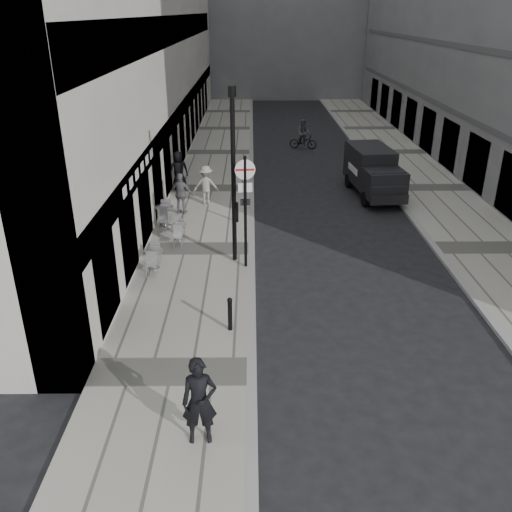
{
  "coord_description": "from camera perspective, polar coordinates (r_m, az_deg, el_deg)",
  "views": [
    {
      "loc": [
        0.02,
        -8.4,
        8.31
      ],
      "look_at": [
        0.14,
        6.81,
        1.4
      ],
      "focal_mm": 38.0,
      "sensor_mm": 36.0,
      "label": 1
    }
  ],
  "objects": [
    {
      "name": "cafe_table_mid",
      "position": [
        21.19,
        -8.08,
        2.62
      ],
      "size": [
        0.62,
        1.4,
        0.8
      ],
      "color": "silver",
      "rests_on": "sidewalk"
    },
    {
      "name": "cyclist",
      "position": [
        36.36,
        5.0,
        12.33
      ],
      "size": [
        1.86,
        1.02,
        1.91
      ],
      "rotation": [
        0.0,
        0.0,
        -0.24
      ],
      "color": "black",
      "rests_on": "ground"
    },
    {
      "name": "panel_van",
      "position": [
        27.17,
        12.21,
        8.85
      ],
      "size": [
        2.21,
        4.92,
        2.25
      ],
      "rotation": [
        0.0,
        0.0,
        0.1
      ],
      "color": "black",
      "rests_on": "ground"
    },
    {
      "name": "pedestrian_a",
      "position": [
        23.94,
        -7.88,
        6.5
      ],
      "size": [
        1.15,
        0.71,
        1.83
      ],
      "primitive_type": "imported",
      "rotation": [
        0.0,
        0.0,
        2.88
      ],
      "color": "slate",
      "rests_on": "sidewalk"
    },
    {
      "name": "ground",
      "position": [
        11.82,
        -0.44,
        -20.25
      ],
      "size": [
        120.0,
        120.0,
        0.0
      ],
      "primitive_type": "plane",
      "color": "black",
      "rests_on": "ground"
    },
    {
      "name": "bollard_far",
      "position": [
        22.93,
        -1.99,
        4.58
      ],
      "size": [
        0.11,
        0.11,
        0.82
      ],
      "primitive_type": "cylinder",
      "color": "black",
      "rests_on": "sidewalk"
    },
    {
      "name": "cafe_table_far",
      "position": [
        22.81,
        -9.59,
        4.36
      ],
      "size": [
        0.76,
        1.71,
        0.97
      ],
      "color": "#A9A9AB",
      "rests_on": "sidewalk"
    },
    {
      "name": "bollard_near",
      "position": [
        15.16,
        -2.75,
        -6.21
      ],
      "size": [
        0.13,
        0.13,
        0.94
      ],
      "primitive_type": "cylinder",
      "color": "black",
      "rests_on": "sidewalk"
    },
    {
      "name": "cafe_table_near",
      "position": [
        19.0,
        -10.71,
        -0.15
      ],
      "size": [
        0.65,
        1.47,
        0.84
      ],
      "color": "silver",
      "rests_on": "sidewalk"
    },
    {
      "name": "sidewalk",
      "position": [
        27.73,
        -4.66,
        7.04
      ],
      "size": [
        4.0,
        60.0,
        0.12
      ],
      "primitive_type": "cube",
      "color": "#A09D91",
      "rests_on": "ground"
    },
    {
      "name": "sign_post",
      "position": [
        18.1,
        -1.14,
        6.13
      ],
      "size": [
        0.67,
        0.13,
        3.92
      ],
      "rotation": [
        0.0,
        0.0,
        0.11
      ],
      "color": "black",
      "rests_on": "sidewalk"
    },
    {
      "name": "lamppost",
      "position": [
        18.41,
        -2.4,
        9.19
      ],
      "size": [
        0.27,
        0.27,
        6.03
      ],
      "color": "black",
      "rests_on": "sidewalk"
    },
    {
      "name": "pedestrian_b",
      "position": [
        25.14,
        -5.28,
        7.46
      ],
      "size": [
        1.19,
        0.72,
        1.79
      ],
      "primitive_type": "imported",
      "rotation": [
        0.0,
        0.0,
        3.09
      ],
      "color": "gray",
      "rests_on": "sidewalk"
    },
    {
      "name": "far_sidewalk",
      "position": [
        29.08,
        17.67,
        6.79
      ],
      "size": [
        4.0,
        60.0,
        0.12
      ],
      "primitive_type": "cube",
      "color": "#A09D91",
      "rests_on": "ground"
    },
    {
      "name": "pedestrian_c",
      "position": [
        27.45,
        -8.13,
        8.9
      ],
      "size": [
        1.07,
        0.86,
        1.91
      ],
      "primitive_type": "imported",
      "rotation": [
        0.0,
        0.0,
        3.45
      ],
      "color": "black",
      "rests_on": "sidewalk"
    },
    {
      "name": "walking_man",
      "position": [
        11.38,
        -5.97,
        -14.99
      ],
      "size": [
        0.76,
        0.54,
        1.98
      ],
      "primitive_type": "imported",
      "rotation": [
        0.0,
        0.0,
        0.09
      ],
      "color": "black",
      "rests_on": "sidewalk"
    }
  ]
}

